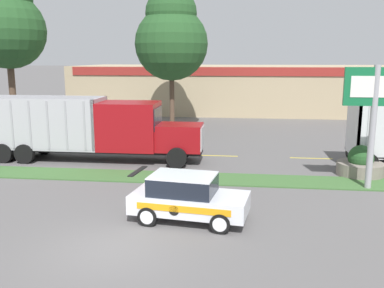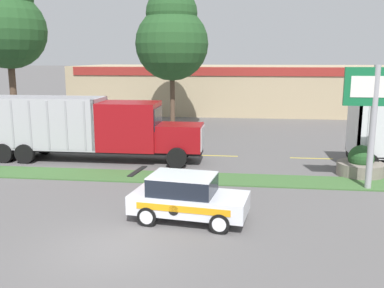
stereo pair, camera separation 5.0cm
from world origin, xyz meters
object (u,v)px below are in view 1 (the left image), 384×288
Objects in this scene: store_sign_post at (375,102)px; stone_planter at (360,165)px; rally_car at (188,197)px; dump_truck_trail at (108,131)px.

store_sign_post is 4.00m from stone_planter.
rally_car is 1.91× the size of stone_planter.
rally_car is at bearing -56.40° from dump_truck_trail.
dump_truck_trail reaches higher than stone_planter.
rally_car is 0.79× the size of store_sign_post.
rally_car is at bearing -148.11° from store_sign_post.
dump_truck_trail is 10.07m from rally_car.
stone_planter is at bearing 83.86° from store_sign_post.
rally_car is 9.17m from store_sign_post.
dump_truck_trail is 5.70× the size of stone_planter.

